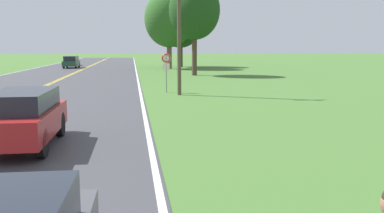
{
  "coord_description": "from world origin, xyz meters",
  "views": [
    {
      "loc": [
        6.51,
        0.92,
        2.86
      ],
      "look_at": [
        7.99,
        10.99,
        1.38
      ],
      "focal_mm": 38.0,
      "sensor_mm": 36.0,
      "label": 1
    }
  ],
  "objects_px": {
    "tree_behind_sign": "(180,22)",
    "traffic_sign": "(166,63)",
    "tree_right_cluster": "(194,10)",
    "car_dark_green_hatchback_mid_far": "(71,62)",
    "car_red_suv_mid_near": "(22,117)",
    "tree_left_verge": "(169,19)",
    "car_maroon_hatchback_receding": "(71,61)"
  },
  "relations": [
    {
      "from": "car_red_suv_mid_near",
      "to": "tree_left_verge",
      "type": "bearing_deg",
      "value": 169.44
    },
    {
      "from": "tree_left_verge",
      "to": "car_maroon_hatchback_receding",
      "type": "bearing_deg",
      "value": 141.21
    },
    {
      "from": "traffic_sign",
      "to": "tree_behind_sign",
      "type": "relative_size",
      "value": 0.24
    },
    {
      "from": "car_dark_green_hatchback_mid_far",
      "to": "tree_behind_sign",
      "type": "bearing_deg",
      "value": -83.69
    },
    {
      "from": "car_red_suv_mid_near",
      "to": "tree_right_cluster",
      "type": "bearing_deg",
      "value": 162.31
    },
    {
      "from": "tree_behind_sign",
      "to": "tree_right_cluster",
      "type": "xyz_separation_m",
      "value": [
        -0.82,
        -19.21,
        -0.05
      ]
    },
    {
      "from": "tree_behind_sign",
      "to": "car_maroon_hatchback_receding",
      "type": "height_order",
      "value": "tree_behind_sign"
    },
    {
      "from": "traffic_sign",
      "to": "car_dark_green_hatchback_mid_far",
      "type": "xyz_separation_m",
      "value": [
        -10.69,
        33.72,
        -1.0
      ]
    },
    {
      "from": "tree_behind_sign",
      "to": "traffic_sign",
      "type": "bearing_deg",
      "value": -98.23
    },
    {
      "from": "tree_behind_sign",
      "to": "car_maroon_hatchback_receding",
      "type": "distance_m",
      "value": 19.0
    },
    {
      "from": "tree_right_cluster",
      "to": "car_dark_green_hatchback_mid_far",
      "type": "height_order",
      "value": "tree_right_cluster"
    },
    {
      "from": "traffic_sign",
      "to": "car_red_suv_mid_near",
      "type": "distance_m",
      "value": 14.87
    },
    {
      "from": "tree_right_cluster",
      "to": "traffic_sign",
      "type": "bearing_deg",
      "value": -104.98
    },
    {
      "from": "tree_left_verge",
      "to": "car_dark_green_hatchback_mid_far",
      "type": "relative_size",
      "value": 2.47
    },
    {
      "from": "traffic_sign",
      "to": "tree_behind_sign",
      "type": "distance_m",
      "value": 35.82
    },
    {
      "from": "car_dark_green_hatchback_mid_far",
      "to": "traffic_sign",
      "type": "bearing_deg",
      "value": -161.21
    },
    {
      "from": "tree_behind_sign",
      "to": "car_dark_green_hatchback_mid_far",
      "type": "height_order",
      "value": "tree_behind_sign"
    },
    {
      "from": "car_red_suv_mid_near",
      "to": "car_maroon_hatchback_receding",
      "type": "distance_m",
      "value": 55.7
    },
    {
      "from": "tree_right_cluster",
      "to": "tree_behind_sign",
      "type": "bearing_deg",
      "value": 87.56
    },
    {
      "from": "tree_right_cluster",
      "to": "car_dark_green_hatchback_mid_far",
      "type": "relative_size",
      "value": 2.27
    },
    {
      "from": "tree_left_verge",
      "to": "tree_right_cluster",
      "type": "distance_m",
      "value": 13.8
    },
    {
      "from": "car_dark_green_hatchback_mid_far",
      "to": "tree_left_verge",
      "type": "bearing_deg",
      "value": -105.48
    },
    {
      "from": "traffic_sign",
      "to": "tree_left_verge",
      "type": "bearing_deg",
      "value": 84.41
    },
    {
      "from": "car_red_suv_mid_near",
      "to": "car_dark_green_hatchback_mid_far",
      "type": "height_order",
      "value": "car_dark_green_hatchback_mid_far"
    },
    {
      "from": "tree_right_cluster",
      "to": "car_red_suv_mid_near",
      "type": "relative_size",
      "value": 2.22
    },
    {
      "from": "tree_behind_sign",
      "to": "tree_right_cluster",
      "type": "bearing_deg",
      "value": -92.44
    },
    {
      "from": "tree_left_verge",
      "to": "tree_behind_sign",
      "type": "xyz_separation_m",
      "value": [
        2.18,
        5.48,
        -0.0
      ]
    },
    {
      "from": "tree_behind_sign",
      "to": "car_dark_green_hatchback_mid_far",
      "type": "xyz_separation_m",
      "value": [
        -15.77,
        -1.41,
        -5.8
      ]
    },
    {
      "from": "tree_right_cluster",
      "to": "car_dark_green_hatchback_mid_far",
      "type": "distance_m",
      "value": 23.95
    },
    {
      "from": "tree_left_verge",
      "to": "car_maroon_hatchback_receding",
      "type": "height_order",
      "value": "tree_left_verge"
    },
    {
      "from": "tree_left_verge",
      "to": "tree_right_cluster",
      "type": "relative_size",
      "value": 1.09
    },
    {
      "from": "tree_behind_sign",
      "to": "car_dark_green_hatchback_mid_far",
      "type": "bearing_deg",
      "value": -174.89
    }
  ]
}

